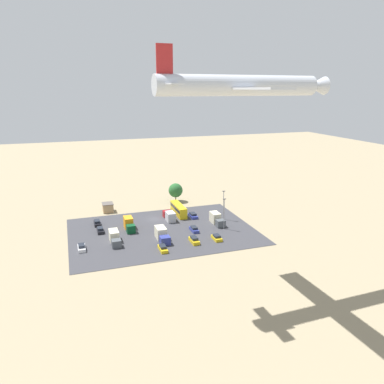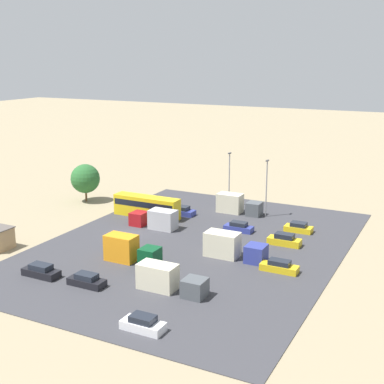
# 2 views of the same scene
# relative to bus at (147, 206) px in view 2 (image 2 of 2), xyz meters

# --- Properties ---
(ground_plane) EXTENTS (400.00, 400.00, 0.00)m
(ground_plane) POSITION_rel_bus_xyz_m (8.77, 2.01, -1.90)
(ground_plane) COLOR gray
(parking_lot_surface) EXTENTS (52.52, 38.60, 0.08)m
(parking_lot_surface) POSITION_rel_bus_xyz_m (8.77, 12.92, -1.86)
(parking_lot_surface) COLOR #38383D
(parking_lot_surface) RESTS_ON ground
(bus) EXTENTS (2.48, 11.21, 3.38)m
(bus) POSITION_rel_bus_xyz_m (0.00, 0.00, 0.00)
(bus) COLOR gold
(bus) RESTS_ON ground
(parked_car_0) EXTENTS (1.91, 4.05, 1.42)m
(parked_car_0) POSITION_rel_bus_xyz_m (-3.68, 23.99, -1.23)
(parked_car_0) COLOR gold
(parked_car_0) RESTS_ON ground
(parked_car_1) EXTENTS (1.81, 4.53, 1.64)m
(parked_car_1) POSITION_rel_bus_xyz_m (2.82, 23.86, -1.14)
(parked_car_1) COLOR gold
(parked_car_1) RESTS_ON ground
(parked_car_2) EXTENTS (1.79, 4.41, 1.45)m
(parked_car_2) POSITION_rel_bus_xyz_m (25.98, 8.01, -1.22)
(parked_car_2) COLOR black
(parked_car_2) RESTS_ON ground
(parked_car_3) EXTENTS (2.00, 4.58, 1.47)m
(parked_car_3) POSITION_rel_bus_xyz_m (-3.51, 4.39, -1.21)
(parked_car_3) COLOR navy
(parked_car_3) RESTS_ON ground
(parked_car_4) EXTENTS (1.83, 4.64, 1.52)m
(parked_car_4) POSITION_rel_bus_xyz_m (26.29, 1.57, -1.19)
(parked_car_4) COLOR black
(parked_car_4) RESTS_ON ground
(parked_car_5) EXTENTS (1.72, 4.58, 1.43)m
(parked_car_5) POSITION_rel_bus_xyz_m (12.10, 26.14, -1.22)
(parked_car_5) COLOR gold
(parked_car_5) RESTS_ON ground
(parked_car_6) EXTENTS (1.76, 4.29, 1.43)m
(parked_car_6) POSITION_rel_bus_xyz_m (0.13, 16.01, -1.23)
(parked_car_6) COLOR navy
(parked_car_6) RESTS_ON ground
(parked_car_7) EXTENTS (1.86, 4.25, 1.49)m
(parked_car_7) POSITION_rel_bus_xyz_m (31.70, 19.08, -1.20)
(parked_car_7) COLOR silver
(parked_car_7) RESTS_ON ground
(parked_truck_0) EXTENTS (2.47, 7.38, 2.90)m
(parked_truck_0) POSITION_rel_bus_xyz_m (4.27, 4.25, -0.49)
(parked_truck_0) COLOR maroon
(parked_truck_0) RESTS_ON ground
(parked_truck_1) EXTENTS (2.45, 7.47, 3.15)m
(parked_truck_1) POSITION_rel_bus_xyz_m (-8.51, 12.14, -0.38)
(parked_truck_1) COLOR #4C5156
(parked_truck_1) RESTS_ON ground
(parked_truck_2) EXTENTS (2.39, 8.01, 2.89)m
(parked_truck_2) POSITION_rel_bus_xyz_m (23.01, 16.88, -0.50)
(parked_truck_2) COLOR #4C5156
(parked_truck_2) RESTS_ON ground
(parked_truck_3) EXTENTS (2.39, 7.31, 3.34)m
(parked_truck_3) POSITION_rel_bus_xyz_m (17.70, 8.31, -0.29)
(parked_truck_3) COLOR #0C4723
(parked_truck_3) RESTS_ON ground
(parked_truck_4) EXTENTS (2.58, 8.07, 3.19)m
(parked_truck_4) POSITION_rel_bus_xyz_m (10.54, 19.24, -0.36)
(parked_truck_4) COLOR navy
(parked_truck_4) RESTS_ON ground
(tree_near_shed) EXTENTS (5.17, 5.17, 6.78)m
(tree_near_shed) POSITION_rel_bus_xyz_m (-3.36, -14.81, 2.29)
(tree_near_shed) COLOR brown
(tree_near_shed) RESTS_ON ground
(light_pole_lot_centre) EXTENTS (0.90, 0.28, 9.32)m
(light_pole_lot_centre) POSITION_rel_bus_xyz_m (-8.79, 17.07, 3.27)
(light_pole_lot_centre) COLOR gray
(light_pole_lot_centre) RESTS_ON ground
(light_pole_lot_edge) EXTENTS (0.90, 0.28, 9.37)m
(light_pole_lot_edge) POSITION_rel_bus_xyz_m (-11.94, 9.27, 3.30)
(light_pole_lot_edge) COLOR gray
(light_pole_lot_edge) RESTS_ON ground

